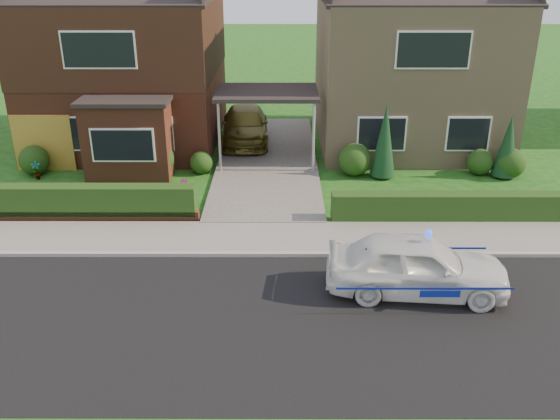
{
  "coord_description": "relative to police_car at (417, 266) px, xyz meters",
  "views": [
    {
      "loc": [
        0.53,
        -11.03,
        7.48
      ],
      "look_at": [
        0.5,
        3.5,
        1.17
      ],
      "focal_mm": 38.0,
      "sensor_mm": 36.0,
      "label": 1
    }
  ],
  "objects": [
    {
      "name": "shrub_left_near",
      "position": [
        -6.13,
        8.36,
        -0.3
      ],
      "size": [
        0.84,
        0.84,
        0.84
      ],
      "primitive_type": "sphere",
      "color": "#183511",
      "rests_on": "ground"
    },
    {
      "name": "shrub_right_far",
      "position": [
        5.07,
        7.96,
        -0.18
      ],
      "size": [
        1.08,
        1.08,
        1.08
      ],
      "primitive_type": "sphere",
      "color": "#183511",
      "rests_on": "ground"
    },
    {
      "name": "shrub_right_mid",
      "position": [
        4.07,
        8.26,
        -0.24
      ],
      "size": [
        0.96,
        0.96,
        0.96
      ],
      "primitive_type": "sphere",
      "color": "#183511",
      "rests_on": "ground"
    },
    {
      "name": "shrub_right_near",
      "position": [
        -0.53,
        8.16,
        -0.12
      ],
      "size": [
        1.2,
        1.2,
        1.2
      ],
      "primitive_type": "sphere",
      "color": "#183511",
      "rests_on": "ground"
    },
    {
      "name": "shrub_left_far",
      "position": [
        -12.23,
        8.26,
        -0.18
      ],
      "size": [
        1.08,
        1.08,
        1.08
      ],
      "primitive_type": "sphere",
      "color": "#183511",
      "rests_on": "ground"
    },
    {
      "name": "house_right",
      "position": [
        2.07,
        12.75,
        2.94
      ],
      "size": [
        7.5,
        8.06,
        7.25
      ],
      "color": "tan",
      "rests_on": "ground"
    },
    {
      "name": "potted_plant_a",
      "position": [
        -11.96,
        7.69,
        -0.39
      ],
      "size": [
        0.41,
        0.35,
        0.66
      ],
      "primitive_type": "imported",
      "rotation": [
        0.0,
        0.0,
        0.37
      ],
      "color": "gray",
      "rests_on": "ground"
    },
    {
      "name": "shrub_left_mid",
      "position": [
        -7.73,
        8.06,
        -0.06
      ],
      "size": [
        1.32,
        1.32,
        1.32
      ],
      "primitive_type": "sphere",
      "color": "#183511",
      "rests_on": "ground"
    },
    {
      "name": "kerb",
      "position": [
        -3.73,
        1.81,
        -0.66
      ],
      "size": [
        60.0,
        0.16,
        0.12
      ],
      "primitive_type": "cube",
      "color": "#9E9993",
      "rests_on": "ground"
    },
    {
      "name": "hedge_left",
      "position": [
        -9.53,
        4.21,
        -0.72
      ],
      "size": [
        7.5,
        0.55,
        0.9
      ],
      "primitive_type": "cube",
      "color": "#183511",
      "rests_on": "ground"
    },
    {
      "name": "sidewalk",
      "position": [
        -3.73,
        2.86,
        -0.67
      ],
      "size": [
        60.0,
        2.0,
        0.1
      ],
      "primitive_type": "cube",
      "color": "slate",
      "rests_on": "ground"
    },
    {
      "name": "driveway_car",
      "position": [
        -4.73,
        12.11,
        0.08
      ],
      "size": [
        2.12,
        4.78,
        1.36
      ],
      "primitive_type": "imported",
      "rotation": [
        0.0,
        0.0,
        0.04
      ],
      "color": "brown",
      "rests_on": "driveway"
    },
    {
      "name": "dwarf_wall",
      "position": [
        -9.53,
        4.06,
        -0.54
      ],
      "size": [
        7.7,
        0.25,
        0.36
      ],
      "primitive_type": "cube",
      "color": "brown",
      "rests_on": "ground"
    },
    {
      "name": "carport_link",
      "position": [
        -3.73,
        9.71,
        1.93
      ],
      "size": [
        3.8,
        3.0,
        2.77
      ],
      "color": "black",
      "rests_on": "ground"
    },
    {
      "name": "road",
      "position": [
        -3.73,
        -1.24,
        -0.72
      ],
      "size": [
        60.0,
        6.0,
        0.02
      ],
      "primitive_type": "cube",
      "color": "black",
      "rests_on": "ground"
    },
    {
      "name": "driveway",
      "position": [
        -3.73,
        9.76,
        -0.66
      ],
      "size": [
        3.8,
        12.0,
        0.12
      ],
      "primitive_type": "cube",
      "color": "#666059",
      "rests_on": "ground"
    },
    {
      "name": "conifer_a",
      "position": [
        0.47,
        7.96,
        0.58
      ],
      "size": [
        0.9,
        0.9,
        2.6
      ],
      "primitive_type": "cone",
      "color": "black",
      "rests_on": "ground"
    },
    {
      "name": "police_car",
      "position": [
        0.0,
        0.0,
        0.0
      ],
      "size": [
        3.9,
        4.38,
        1.61
      ],
      "rotation": [
        0.0,
        0.0,
        1.48
      ],
      "color": "silver",
      "rests_on": "ground"
    },
    {
      "name": "garage_door",
      "position": [
        -11.98,
        8.72,
        0.33
      ],
      "size": [
        2.2,
        0.1,
        2.1
      ],
      "primitive_type": "cube",
      "color": "olive",
      "rests_on": "ground"
    },
    {
      "name": "ground",
      "position": [
        -3.73,
        -1.24,
        -0.72
      ],
      "size": [
        120.0,
        120.0,
        0.0
      ],
      "primitive_type": "plane",
      "color": "#174A13",
      "rests_on": "ground"
    },
    {
      "name": "potted_plant_b",
      "position": [
        -7.95,
        4.76,
        -0.33
      ],
      "size": [
        0.56,
        0.56,
        0.8
      ],
      "primitive_type": "imported",
      "rotation": [
        0.0,
        0.0,
        0.77
      ],
      "color": "gray",
      "rests_on": "ground"
    },
    {
      "name": "potted_plant_c",
      "position": [
        -6.23,
        5.33,
        -0.29
      ],
      "size": [
        0.6,
        0.6,
        0.86
      ],
      "primitive_type": "imported",
      "rotation": [
        0.0,
        0.0,
        1.28
      ],
      "color": "gray",
      "rests_on": "ground"
    },
    {
      "name": "house_left",
      "position": [
        -9.52,
        12.66,
        3.09
      ],
      "size": [
        7.5,
        9.53,
        7.25
      ],
      "color": "brown",
      "rests_on": "ground"
    },
    {
      "name": "hedge_right",
      "position": [
        2.07,
        4.11,
        -0.72
      ],
      "size": [
        7.5,
        0.55,
        0.8
      ],
      "primitive_type": "cube",
      "color": "#183511",
      "rests_on": "ground"
    },
    {
      "name": "conifer_b",
      "position": [
        4.87,
        7.96,
        0.38
      ],
      "size": [
        0.9,
        0.9,
        2.2
      ],
      "primitive_type": "cone",
      "color": "black",
      "rests_on": "ground"
    }
  ]
}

